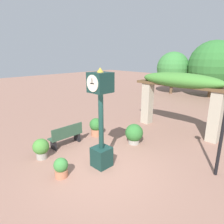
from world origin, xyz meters
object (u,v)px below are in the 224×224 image
(potted_plant_near_left, at_px, (61,167))
(potted_plant_near_right, at_px, (96,126))
(park_bench, at_px, (66,136))
(pedestal_clock, at_px, (101,120))
(potted_plant_far_left, at_px, (134,134))
(potted_plant_far_right, at_px, (41,148))

(potted_plant_near_left, xyz_separation_m, potted_plant_near_right, (-1.71, 2.90, 0.12))
(park_bench, bearing_deg, potted_plant_near_left, 52.97)
(pedestal_clock, bearing_deg, potted_plant_far_left, 98.87)
(pedestal_clock, height_order, potted_plant_far_right, pedestal_clock)
(potted_plant_far_right, distance_m, park_bench, 1.27)
(potted_plant_far_left, distance_m, park_bench, 2.83)
(potted_plant_far_left, relative_size, potted_plant_far_right, 1.13)
(pedestal_clock, xyz_separation_m, potted_plant_far_left, (-0.34, 2.16, -1.22))
(pedestal_clock, xyz_separation_m, potted_plant_far_right, (-1.93, -1.20, -1.25))
(potted_plant_near_right, height_order, park_bench, park_bench)
(potted_plant_near_right, bearing_deg, pedestal_clock, -36.80)
(pedestal_clock, height_order, potted_plant_near_right, pedestal_clock)
(potted_plant_near_left, xyz_separation_m, potted_plant_far_left, (0.09, 3.47, 0.13))
(park_bench, bearing_deg, potted_plant_near_right, 177.44)
(potted_plant_near_right, xyz_separation_m, park_bench, (-0.07, -1.56, -0.01))
(potted_plant_far_right, bearing_deg, potted_plant_near_right, 94.38)
(pedestal_clock, distance_m, potted_plant_far_right, 2.59)
(pedestal_clock, bearing_deg, potted_plant_near_left, -108.35)
(potted_plant_near_left, bearing_deg, potted_plant_far_right, 176.16)
(pedestal_clock, bearing_deg, park_bench, 178.98)
(potted_plant_far_right, bearing_deg, potted_plant_near_left, -3.84)
(potted_plant_far_right, bearing_deg, park_bench, 102.91)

